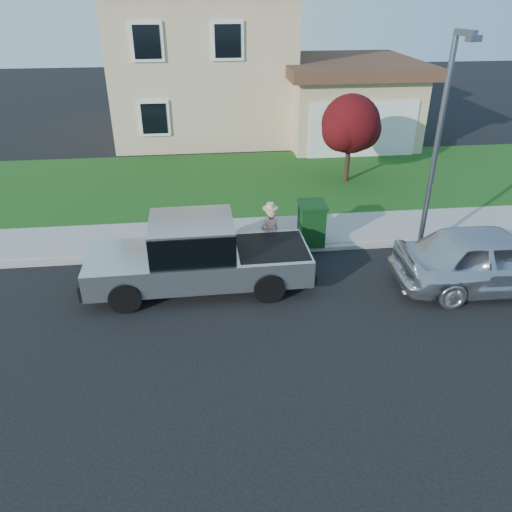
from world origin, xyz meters
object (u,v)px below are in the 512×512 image
(ornamental_tree, at_px, (351,127))
(trash_bin, at_px, (311,223))
(pickup_truck, at_px, (198,256))
(woman, at_px, (270,233))
(street_lamp, at_px, (439,140))
(sedan, at_px, (492,259))

(ornamental_tree, distance_m, trash_bin, 5.73)
(pickup_truck, bearing_deg, woman, 31.66)
(woman, distance_m, ornamental_tree, 6.78)
(ornamental_tree, distance_m, street_lamp, 6.11)
(sedan, relative_size, trash_bin, 3.87)
(woman, xyz_separation_m, sedan, (5.11, -2.07, 0.02))
(pickup_truck, xyz_separation_m, woman, (1.92, 1.23, -0.07))
(pickup_truck, bearing_deg, trash_bin, 28.04)
(woman, bearing_deg, street_lamp, 160.02)
(pickup_truck, bearing_deg, ornamental_tree, 49.37)
(trash_bin, xyz_separation_m, street_lamp, (2.82, -0.99, 2.52))
(sedan, distance_m, ornamental_tree, 7.84)
(pickup_truck, height_order, street_lamp, street_lamp)
(trash_bin, relative_size, street_lamp, 0.21)
(sedan, bearing_deg, woman, 69.56)
(pickup_truck, height_order, woman, pickup_truck)
(pickup_truck, relative_size, sedan, 1.18)
(pickup_truck, xyz_separation_m, sedan, (7.03, -0.85, -0.05))
(ornamental_tree, bearing_deg, pickup_truck, -129.74)
(pickup_truck, distance_m, street_lamp, 6.50)
(ornamental_tree, xyz_separation_m, trash_bin, (-2.45, -5.00, -1.37))
(trash_bin, bearing_deg, street_lamp, -17.76)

